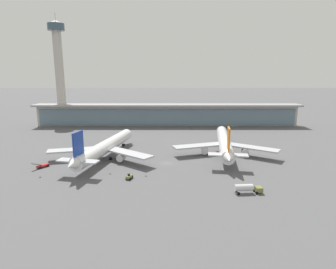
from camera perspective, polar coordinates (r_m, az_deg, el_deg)
The scene contains 11 objects.
ground_plane at distance 117.56m, azimuth -0.04°, elevation -5.78°, with size 1200.00×1200.00×0.00m, color #515154.
airliner_left_stand at distance 125.31m, azimuth -12.31°, elevation -2.48°, with size 46.03×60.71×16.29m.
airliner_centre_stand at distance 132.49m, azimuth 11.49°, elevation -1.65°, with size 46.64×61.12×16.29m.
service_truck_near_nose_olive at distance 92.23m, azimuth 15.81°, elevation -10.33°, with size 8.75×3.08×2.95m.
service_truck_under_wing_red at distance 122.59m, azimuth -23.68°, elevation -5.69°, with size 5.09×6.30×2.70m.
service_truck_mid_apron_olive at distance 101.32m, azimuth -7.55°, elevation -8.38°, with size 2.47×3.23×2.05m.
terminal_building at distance 199.87m, azimuth 0.08°, elevation 4.05°, with size 183.60×12.80×15.20m.
control_tower at distance 233.90m, azimuth -20.82°, elevation 13.10°, with size 12.00×12.00×79.12m.
safety_cone_alpha at distance 107.38m, azimuth -11.33°, elevation -7.63°, with size 0.62×0.62×0.70m.
safety_cone_bravo at distance 111.63m, azimuth -24.08°, elevation -7.72°, with size 0.62×0.62×0.70m.
safety_cone_charlie at distance 103.38m, azimuth -4.23°, elevation -8.21°, with size 0.62×0.62×0.70m.
Camera 1 is at (0.56, -111.78, 36.41)m, focal length 30.36 mm.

